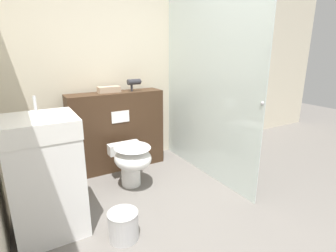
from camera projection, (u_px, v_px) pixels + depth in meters
The scene contains 9 objects.
ground_plane at pixel (206, 245), 2.07m from camera, with size 12.00×12.00×0.00m, color slate.
wall_back at pixel (115, 69), 3.36m from camera, with size 8.00×0.06×2.50m.
partition_panel at pixel (117, 131), 3.33m from camera, with size 1.18×0.31×0.99m.
shower_glass at pixel (206, 87), 3.04m from camera, with size 0.04×1.72×2.13m.
toilet at pixel (132, 160), 2.88m from camera, with size 0.40×0.54×0.49m.
sink_vanity at pixel (46, 176), 2.12m from camera, with size 0.54×0.54×1.14m.
hair_drier at pixel (134, 82), 3.26m from camera, with size 0.19×0.07×0.15m.
folded_towel at pixel (109, 89), 3.17m from camera, with size 0.27×0.13×0.07m.
waste_bin at pixel (123, 225), 2.11m from camera, with size 0.25×0.25×0.24m.
Camera 1 is at (-1.12, -1.35, 1.48)m, focal length 28.00 mm.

